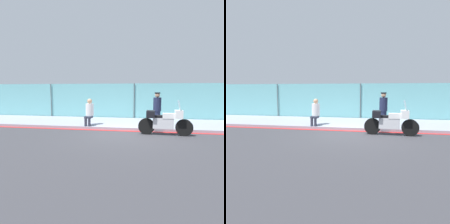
{
  "view_description": "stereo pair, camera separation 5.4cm",
  "coord_description": "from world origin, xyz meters",
  "views": [
    {
      "loc": [
        0.75,
        -8.6,
        1.95
      ],
      "look_at": [
        -0.82,
        0.69,
        0.92
      ],
      "focal_mm": 32.0,
      "sensor_mm": 36.0,
      "label": 1
    },
    {
      "loc": [
        0.81,
        -8.59,
        1.95
      ],
      "look_at": [
        -0.82,
        0.69,
        0.92
      ],
      "focal_mm": 32.0,
      "sensor_mm": 36.0,
      "label": 2
    }
  ],
  "objects": [
    {
      "name": "motorcycle",
      "position": [
        1.57,
        0.21,
        0.62
      ],
      "size": [
        2.32,
        0.57,
        1.52
      ],
      "rotation": [
        0.0,
        0.0,
        -0.05
      ],
      "color": "black",
      "rests_on": "ground_plane"
    },
    {
      "name": "ground_plane",
      "position": [
        0.0,
        0.0,
        0.0
      ],
      "size": [
        120.0,
        120.0,
        0.0
      ],
      "primitive_type": "plane",
      "color": "#38383D"
    },
    {
      "name": "officer_standing",
      "position": [
        1.35,
        2.17,
        1.0
      ],
      "size": [
        0.42,
        0.42,
        1.69
      ],
      "color": "#191E38",
      "rests_on": "sidewalk"
    },
    {
      "name": "curb_paint_stripe",
      "position": [
        0.0,
        0.78,
        0.0
      ],
      "size": [
        42.89,
        0.18,
        0.01
      ],
      "color": "red",
      "rests_on": "ground_plane"
    },
    {
      "name": "person_seated_on_curb",
      "position": [
        -2.13,
        1.36,
        0.89
      ],
      "size": [
        0.42,
        0.71,
        1.37
      ],
      "color": "#2D3342",
      "rests_on": "sidewalk"
    },
    {
      "name": "sidewalk",
      "position": [
        0.0,
        2.65,
        0.07
      ],
      "size": [
        42.89,
        3.56,
        0.14
      ],
      "color": "#8E93A3",
      "rests_on": "ground_plane"
    },
    {
      "name": "storefront_fence",
      "position": [
        -0.0,
        4.52,
        1.19
      ],
      "size": [
        40.74,
        0.17,
        2.39
      ],
      "color": "#6BB2B7",
      "rests_on": "ground_plane"
    }
  ]
}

